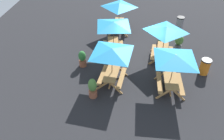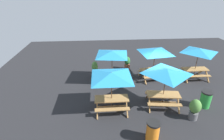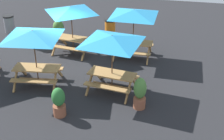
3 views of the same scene
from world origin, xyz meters
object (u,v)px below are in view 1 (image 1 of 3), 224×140
object	(u,v)px
picnic_table_0	(112,54)
potted_plant_1	(82,59)
trash_bin_green	(163,35)
trash_bin_gray	(180,23)
potted_plant_2	(179,42)
picnic_table_2	(166,32)
picnic_table_1	(175,60)
picnic_table_4	(113,26)
trash_bin_orange	(205,67)
potted_plant_0	(93,88)
picnic_table_3	(119,7)

from	to	relation	value
picnic_table_0	potted_plant_1	distance (m)	2.80
trash_bin_green	potted_plant_1	bearing A→B (deg)	124.29
picnic_table_0	trash_bin_green	distance (m)	6.12
trash_bin_gray	potted_plant_2	bearing A→B (deg)	170.17
picnic_table_2	potted_plant_1	distance (m)	5.30
picnic_table_0	picnic_table_1	world-z (taller)	same
picnic_table_0	picnic_table_4	xyz separation A→B (m)	(2.98, 0.19, 0.00)
potted_plant_1	trash_bin_orange	bearing A→B (deg)	-90.26
trash_bin_green	potted_plant_2	size ratio (longest dim) A/B	0.86
picnic_table_1	potted_plant_0	distance (m)	4.39
picnic_table_3	trash_bin_green	bearing A→B (deg)	-107.34
trash_bin_gray	picnic_table_0	bearing A→B (deg)	145.84
trash_bin_green	potted_plant_0	distance (m)	7.43
potted_plant_0	potted_plant_2	world-z (taller)	potted_plant_0
picnic_table_0	picnic_table_3	world-z (taller)	same
potted_plant_2	trash_bin_green	bearing A→B (deg)	39.00
trash_bin_gray	potted_plant_0	distance (m)	9.93
potted_plant_1	picnic_table_1	bearing A→B (deg)	-107.82
picnic_table_0	trash_bin_orange	xyz separation A→B (m)	(1.35, -5.37, -1.49)
picnic_table_0	picnic_table_2	xyz separation A→B (m)	(2.62, -2.99, 0.00)
picnic_table_1	picnic_table_2	xyz separation A→B (m)	(2.88, 0.18, 0.00)
potted_plant_0	picnic_table_3	bearing A→B (deg)	-6.76
picnic_table_0	trash_bin_orange	bearing A→B (deg)	-68.42
picnic_table_0	picnic_table_2	world-z (taller)	same
trash_bin_gray	potted_plant_2	size ratio (longest dim) A/B	0.86
picnic_table_4	trash_bin_gray	distance (m)	6.51
picnic_table_0	trash_bin_orange	world-z (taller)	picnic_table_0
picnic_table_2	picnic_table_3	distance (m)	4.56
trash_bin_orange	potted_plant_1	size ratio (longest dim) A/B	0.91
picnic_table_0	trash_bin_gray	xyz separation A→B (m)	(6.98, -4.73, -1.49)
picnic_table_1	trash_bin_gray	xyz separation A→B (m)	(7.24, -1.57, -1.49)
trash_bin_green	potted_plant_0	bearing A→B (deg)	145.91
picnic_table_0	picnic_table_4	distance (m)	2.99
picnic_table_2	trash_bin_green	bearing A→B (deg)	0.53
picnic_table_2	trash_bin_green	size ratio (longest dim) A/B	2.38
picnic_table_0	trash_bin_green	bearing A→B (deg)	-25.98
picnic_table_1	picnic_table_4	size ratio (longest dim) A/B	1.01
picnic_table_1	potted_plant_0	world-z (taller)	picnic_table_1
picnic_table_1	picnic_table_3	distance (m)	7.06
trash_bin_orange	picnic_table_4	bearing A→B (deg)	73.61
trash_bin_green	potted_plant_2	bearing A→B (deg)	-141.00
trash_bin_green	picnic_table_3	bearing A→B (deg)	72.05
picnic_table_1	picnic_table_3	world-z (taller)	same
picnic_table_4	potted_plant_2	bearing A→B (deg)	-87.14
potted_plant_1	trash_bin_gray	bearing A→B (deg)	-50.13
picnic_table_4	trash_bin_green	distance (m)	4.26
potted_plant_1	potted_plant_2	bearing A→B (deg)	-68.37
picnic_table_4	trash_bin_orange	size ratio (longest dim) A/B	2.86
picnic_table_4	potted_plant_1	distance (m)	2.79
picnic_table_0	trash_bin_orange	size ratio (longest dim) A/B	2.86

